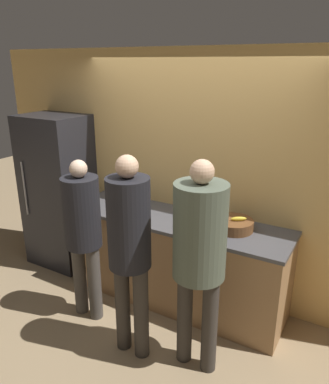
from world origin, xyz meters
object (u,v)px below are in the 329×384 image
Objects in this scene: bottle_dark at (141,199)px; utensil_crock at (181,207)px; person_left at (83,228)px; cup_black at (192,210)px; person_center at (129,242)px; person_right at (199,247)px; fruit_bowl at (233,225)px; refrigerator at (59,192)px.

utensil_crock is at bearing 3.52° from bottle_dark.
person_left is 5.56× the size of utensil_crock.
cup_black is (0.59, 0.07, -0.04)m from bottle_dark.
person_center reaches higher than person_left.
bottle_dark is (-0.55, 0.99, -0.05)m from person_center.
utensil_crock is (-0.62, 0.87, -0.10)m from person_right.
fruit_bowl reaches higher than cup_black.
refrigerator is 5.00× the size of fruit_bowl.
utensil_crock is (0.62, 0.82, 0.05)m from person_left.
person_center is at bearing -92.15° from cup_black.
utensil_crock is at bearing -156.83° from cup_black.
utensil_crock is 3.45× the size of cup_black.
fruit_bowl is 0.53m from cup_black.
person_center is 1.00× the size of person_right.
refrigerator is at bearing -179.76° from fruit_bowl.
person_left reaches higher than cup_black.
utensil_crock is at bearing 52.98° from person_left.
person_right is 4.81× the size of fruit_bowl.
person_left is 0.80m from bottle_dark.
person_center is 1.07m from fruit_bowl.
person_left is 1.03m from utensil_crock.
person_right is 6.15× the size of utensil_crock.
bottle_dark is at bearing 176.02° from fruit_bowl.
cup_black is (0.72, 0.86, 0.02)m from person_left.
person_left is at bearing -129.87° from cup_black.
utensil_crock is 0.12m from cup_black.
bottle_dark is (1.16, 0.09, 0.09)m from refrigerator.
person_center is 21.19× the size of cup_black.
utensil_crock is 0.49m from bottle_dark.
person_left is at bearing -127.02° from utensil_crock.
bottle_dark is at bearing 80.56° from person_left.
fruit_bowl is (-0.00, 0.77, -0.11)m from person_right.
person_left is 0.72m from person_center.
fruit_bowl is at bearing 90.27° from person_right.
refrigerator is 9.38× the size of bottle_dark.
fruit_bowl is 0.62m from utensil_crock.
person_center is 0.57m from person_right.
cup_black is at bearing 163.56° from fruit_bowl.
person_right is at bearing -89.73° from fruit_bowl.
cup_black is at bearing 5.24° from refrigerator.
person_left is 1.25m from person_right.
person_center is at bearing -121.22° from fruit_bowl.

